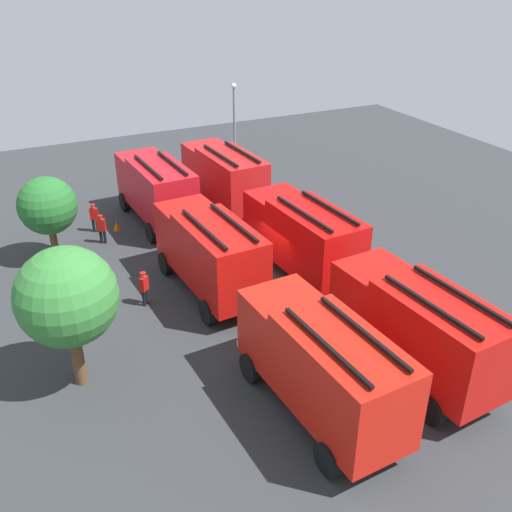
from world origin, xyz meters
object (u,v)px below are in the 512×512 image
fire_truck_5 (156,188)px  firefighter_3 (94,217)px  fire_truck_0 (416,325)px  fire_truck_2 (224,176)px  traffic_cone_0 (117,226)px  lamppost (234,119)px  fire_truck_3 (321,363)px  firefighter_1 (144,287)px  traffic_cone_1 (296,233)px  fire_truck_4 (209,250)px  fire_truck_1 (302,235)px  tree_0 (67,297)px  tree_1 (47,206)px  firefighter_2 (259,176)px  firefighter_0 (102,228)px

fire_truck_5 → firefighter_3: bearing=82.1°
fire_truck_0 → fire_truck_2: 17.29m
traffic_cone_0 → fire_truck_5: bearing=-89.0°
lamppost → traffic_cone_0: bearing=123.5°
fire_truck_3 → traffic_cone_0: 17.77m
fire_truck_5 → traffic_cone_0: bearing=88.2°
fire_truck_3 → firefighter_3: fire_truck_3 is taller
firefighter_1 → firefighter_3: firefighter_3 is taller
fire_truck_2 → fire_truck_5: 4.23m
firefighter_3 → lamppost: bearing=141.5°
traffic_cone_1 → firefighter_1: bearing=107.7°
traffic_cone_1 → traffic_cone_0: bearing=58.6°
fire_truck_0 → fire_truck_4: same height
fire_truck_1 → lamppost: bearing=-16.2°
tree_0 → tree_1: size_ratio=1.22×
fire_truck_4 → traffic_cone_1: fire_truck_4 is taller
traffic_cone_0 → lamppost: (6.90, -10.42, 3.28)m
fire_truck_4 → firefighter_2: (10.62, -7.67, -1.19)m
fire_truck_3 → lamppost: bearing=-20.7°
firefighter_1 → tree_0: tree_0 is taller
traffic_cone_0 → tree_0: bearing=160.7°
firefighter_0 → tree_1: size_ratio=0.37×
fire_truck_1 → fire_truck_2: bearing=-2.6°
fire_truck_4 → tree_1: tree_1 is taller
firefighter_3 → lamppost: lamppost is taller
firefighter_0 → tree_0: tree_0 is taller
fire_truck_1 → fire_truck_3: bearing=150.3°
fire_truck_4 → firefighter_2: fire_truck_4 is taller
firefighter_1 → firefighter_3: (8.61, 0.38, 0.01)m
fire_truck_1 → tree_1: (6.79, 10.47, 0.84)m
fire_truck_1 → fire_truck_3: same height
fire_truck_0 → lamppost: 24.35m
firefighter_0 → fire_truck_3: bearing=-139.0°
firefighter_1 → firefighter_2: size_ratio=0.95×
fire_truck_4 → firefighter_2: size_ratio=4.26×
fire_truck_1 → traffic_cone_0: size_ratio=12.69×
tree_1 → firefighter_0: bearing=-71.0°
fire_truck_0 → firefighter_0: 17.78m
fire_truck_2 → tree_1: size_ratio=1.65×
lamppost → fire_truck_0: bearing=171.5°
firefighter_2 → fire_truck_4: bearing=-154.3°
firefighter_2 → traffic_cone_0: (-2.13, 9.99, -0.68)m
firefighter_1 → lamppost: size_ratio=0.27×
firefighter_0 → fire_truck_5: bearing=-41.4°
traffic_cone_0 → fire_truck_0: bearing=-158.2°
tree_1 → fire_truck_2: bearing=-77.5°
firefighter_1 → firefighter_2: bearing=92.4°
firefighter_1 → lamppost: lamppost is taller
firefighter_0 → tree_0: 11.84m
fire_truck_4 → firefighter_0: (7.23, 3.36, -1.25)m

